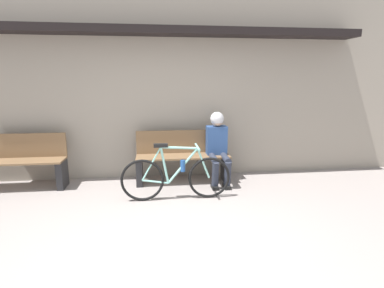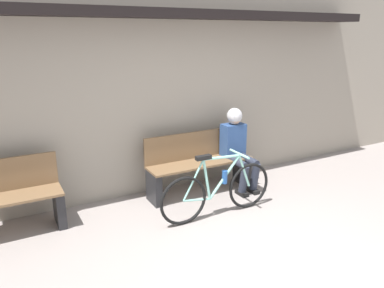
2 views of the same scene
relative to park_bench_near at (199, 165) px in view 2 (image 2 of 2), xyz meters
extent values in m
plane|color=gray|center=(-0.30, -2.09, -0.41)|extent=(24.00, 24.00, 0.00)
cube|color=#9E9384|center=(-0.30, 0.43, 1.19)|extent=(12.00, 0.12, 3.20)
cube|color=black|center=(-0.30, 0.15, 2.08)|extent=(6.60, 0.44, 0.12)
cube|color=brown|center=(0.00, -0.05, 0.05)|extent=(1.58, 0.42, 0.03)
cube|color=brown|center=(0.00, 0.14, 0.27)|extent=(1.58, 0.03, 0.40)
cube|color=#232326|center=(-0.74, -0.05, -0.19)|extent=(0.10, 0.36, 0.45)
cube|color=#232326|center=(0.74, -0.05, -0.19)|extent=(0.10, 0.36, 0.45)
torus|color=black|center=(-0.66, -0.78, -0.10)|extent=(0.62, 0.04, 0.62)
torus|color=black|center=(0.32, -0.78, -0.10)|extent=(0.62, 0.04, 0.62)
cylinder|color=#93DBCC|center=(-0.12, -0.78, 0.37)|extent=(0.53, 0.03, 0.07)
cylinder|color=#93DBCC|center=(-0.07, -0.78, 0.10)|extent=(0.46, 0.03, 0.53)
cylinder|color=#93DBCC|center=(-0.34, -0.78, 0.11)|extent=(0.13, 0.03, 0.55)
cylinder|color=#93DBCC|center=(-0.47, -0.78, -0.13)|extent=(0.38, 0.03, 0.08)
cylinder|color=#93DBCC|center=(-0.52, -0.78, 0.14)|extent=(0.29, 0.02, 0.50)
cylinder|color=#93DBCC|center=(0.23, -0.78, 0.13)|extent=(0.20, 0.03, 0.46)
cube|color=black|center=(-0.39, -0.78, 0.41)|extent=(0.20, 0.07, 0.05)
cylinder|color=#93DBCC|center=(0.14, -0.78, 0.37)|extent=(0.03, 0.40, 0.03)
cylinder|color=#235199|center=(-0.07, -0.78, 0.10)|extent=(0.07, 0.07, 0.17)
cylinder|color=#2D3342|center=(0.48, -0.27, 0.06)|extent=(0.11, 0.43, 0.13)
cylinder|color=#2D3342|center=(0.48, -0.45, -0.16)|extent=(0.11, 0.17, 0.42)
cube|color=black|center=(0.48, -0.42, -0.38)|extent=(0.10, 0.22, 0.06)
cylinder|color=#2D3342|center=(0.68, -0.27, 0.06)|extent=(0.11, 0.43, 0.13)
cylinder|color=#2D3342|center=(0.68, -0.45, -0.16)|extent=(0.11, 0.17, 0.42)
cube|color=black|center=(0.68, -0.42, -0.38)|extent=(0.10, 0.22, 0.06)
cube|color=#2D4C84|center=(0.58, -0.01, 0.31)|extent=(0.34, 0.22, 0.48)
sphere|color=tan|center=(0.58, -0.03, 0.65)|extent=(0.20, 0.20, 0.20)
sphere|color=silver|center=(0.58, -0.03, 0.68)|extent=(0.23, 0.23, 0.23)
cube|color=#232326|center=(-1.98, -0.05, -0.19)|extent=(0.10, 0.36, 0.45)
camera|label=1|loc=(-0.45, -4.94, 1.32)|focal=28.00mm
camera|label=2|loc=(-2.54, -4.46, 1.84)|focal=35.00mm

